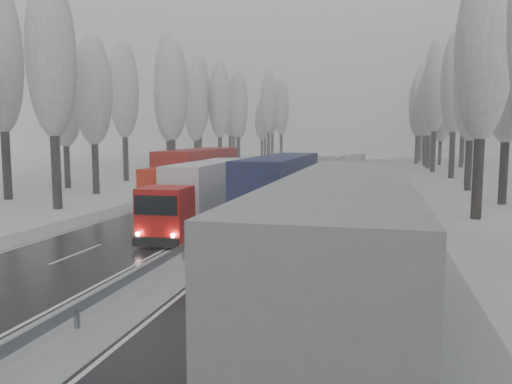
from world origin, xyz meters
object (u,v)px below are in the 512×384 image
at_px(truck_cream_box, 378,172).
at_px(box_truck_distant, 359,161).
at_px(truck_grey_tarp, 348,241).
at_px(truck_blue_box, 285,184).
at_px(truck_red_white, 204,188).
at_px(truck_red_red, 197,173).

relative_size(truck_cream_box, box_truck_distant, 2.04).
xyz_separation_m(truck_grey_tarp, truck_blue_box, (-4.79, 16.77, -0.12)).
distance_m(truck_red_white, truck_red_red, 7.38).
bearing_deg(truck_red_white, box_truck_distant, 79.81).
relative_size(truck_grey_tarp, truck_red_white, 1.17).
height_order(truck_cream_box, truck_red_red, truck_red_red).
bearing_deg(truck_blue_box, truck_cream_box, 72.00).
bearing_deg(truck_cream_box, truck_red_red, -142.78).
distance_m(truck_cream_box, truck_red_red, 17.33).
bearing_deg(truck_red_white, truck_blue_box, 4.89).
bearing_deg(box_truck_distant, truck_grey_tarp, -81.14).
relative_size(box_truck_distant, truck_red_red, 0.41).
relative_size(truck_grey_tarp, box_truck_distant, 2.48).
bearing_deg(truck_grey_tarp, truck_cream_box, 88.68).
bearing_deg(truck_grey_tarp, truck_red_red, 119.34).
bearing_deg(truck_red_red, truck_grey_tarp, -63.81).
distance_m(truck_blue_box, box_truck_distant, 56.10).
height_order(truck_grey_tarp, truck_blue_box, truck_grey_tarp).
height_order(truck_blue_box, truck_red_red, truck_red_red).
bearing_deg(truck_red_white, truck_cream_box, 56.07).
distance_m(truck_grey_tarp, truck_red_red, 26.18).
bearing_deg(truck_blue_box, truck_red_red, 143.36).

